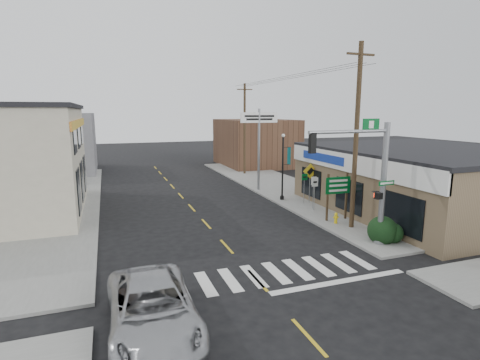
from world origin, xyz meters
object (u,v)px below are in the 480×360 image
object	(u,v)px
lamp_post	(283,162)
bare_tree	(365,156)
fire_hydrant	(336,217)
suv	(152,308)
utility_pole_near	(356,136)
dance_center_sign	(259,129)
utility_pole_far	(245,128)
guide_sign	(338,190)
traffic_signal_pole	(372,171)

from	to	relation	value
lamp_post	bare_tree	size ratio (longest dim) A/B	1.06
fire_hydrant	lamp_post	size ratio (longest dim) A/B	0.13
suv	utility_pole_near	xyz separation A→B (m)	(11.79, 6.46, 4.51)
lamp_post	fire_hydrant	bearing A→B (deg)	-70.92
utility_pole_near	dance_center_sign	bearing A→B (deg)	92.50
suv	utility_pole_far	distance (m)	29.17
suv	utility_pole_far	bearing A→B (deg)	64.41
lamp_post	guide_sign	bearing A→B (deg)	-66.15
utility_pole_near	fire_hydrant	bearing A→B (deg)	113.83
traffic_signal_pole	fire_hydrant	bearing A→B (deg)	76.85
lamp_post	utility_pole_near	bearing A→B (deg)	-67.80
guide_sign	bare_tree	world-z (taller)	bare_tree
guide_sign	lamp_post	size ratio (longest dim) A/B	0.58
dance_center_sign	suv	bearing A→B (deg)	-119.14
dance_center_sign	utility_pole_far	world-z (taller)	utility_pole_far
traffic_signal_pole	suv	bearing A→B (deg)	-164.48
utility_pole_far	lamp_post	bearing A→B (deg)	-92.21
lamp_post	dance_center_sign	xyz separation A→B (m)	(-0.31, 3.96, 2.21)
traffic_signal_pole	dance_center_sign	size ratio (longest dim) A/B	0.92
utility_pole_near	utility_pole_far	world-z (taller)	utility_pole_near
fire_hydrant	bare_tree	distance (m)	4.87
suv	dance_center_sign	xyz separation A→B (m)	(10.79, 17.81, 4.40)
suv	lamp_post	world-z (taller)	lamp_post
traffic_signal_pole	guide_sign	world-z (taller)	traffic_signal_pole
guide_sign	traffic_signal_pole	bearing A→B (deg)	-101.27
suv	utility_pole_near	distance (m)	14.18
traffic_signal_pole	dance_center_sign	xyz separation A→B (m)	(0.03, 14.04, 1.39)
guide_sign	dance_center_sign	size ratio (longest dim) A/B	0.42
fire_hydrant	dance_center_sign	xyz separation A→B (m)	(-0.56, 10.46, 4.68)
guide_sign	utility_pole_near	distance (m)	3.65
dance_center_sign	bare_tree	xyz separation A→B (m)	(3.73, -8.73, -1.41)
suv	dance_center_sign	bearing A→B (deg)	59.01
traffic_signal_pole	utility_pole_near	world-z (taller)	utility_pole_near
lamp_post	utility_pole_near	distance (m)	7.77
utility_pole_near	utility_pole_far	xyz separation A→B (m)	(0.78, 19.53, -0.40)
fire_hydrant	guide_sign	bearing A→B (deg)	53.77
suv	guide_sign	size ratio (longest dim) A/B	1.94
suv	utility_pole_far	world-z (taller)	utility_pole_far
dance_center_sign	fire_hydrant	bearing A→B (deg)	-84.85
fire_hydrant	bare_tree	xyz separation A→B (m)	(3.17, 1.73, 3.27)
dance_center_sign	utility_pole_near	world-z (taller)	utility_pole_near
dance_center_sign	lamp_post	bearing A→B (deg)	-83.42
traffic_signal_pole	fire_hydrant	world-z (taller)	traffic_signal_pole
lamp_post	utility_pole_far	world-z (taller)	utility_pole_far
bare_tree	guide_sign	bearing A→B (deg)	-157.91
lamp_post	bare_tree	distance (m)	5.92
dance_center_sign	utility_pole_far	bearing A→B (deg)	79.79
fire_hydrant	lamp_post	world-z (taller)	lamp_post
guide_sign	bare_tree	bearing A→B (deg)	24.90
dance_center_sign	bare_tree	size ratio (longest dim) A/B	1.45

